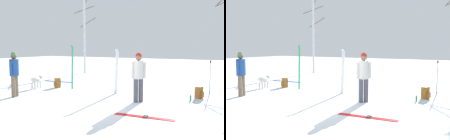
{
  "view_description": "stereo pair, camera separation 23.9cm",
  "coord_description": "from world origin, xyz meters",
  "views": [
    {
      "loc": [
        4.33,
        -5.78,
        1.93
      ],
      "look_at": [
        -0.26,
        2.39,
        1.0
      ],
      "focal_mm": 38.38,
      "sensor_mm": 36.0,
      "label": 1
    },
    {
      "loc": [
        4.53,
        -5.66,
        1.93
      ],
      "look_at": [
        -0.26,
        2.39,
        1.0
      ],
      "focal_mm": 38.38,
      "sensor_mm": 36.0,
      "label": 2
    }
  ],
  "objects": [
    {
      "name": "backpack_1",
      "position": [
        -3.35,
        2.65,
        0.21
      ],
      "size": [
        0.33,
        0.34,
        0.44
      ],
      "color": "#99591E",
      "rests_on": "ground_plane"
    },
    {
      "name": "water_bottle_0",
      "position": [
        2.68,
        2.86,
        0.1
      ],
      "size": [
        0.06,
        0.06,
        0.21
      ],
      "color": "green",
      "rests_on": "ground_plane"
    },
    {
      "name": "dog",
      "position": [
        -4.01,
        2.0,
        0.39
      ],
      "size": [
        0.33,
        0.89,
        0.57
      ],
      "color": "beige",
      "rests_on": "ground_plane"
    },
    {
      "name": "ski_pair_planted_0",
      "position": [
        -2.48,
        2.7,
        0.98
      ],
      "size": [
        0.06,
        0.23,
        1.98
      ],
      "color": "green",
      "rests_on": "ground_plane"
    },
    {
      "name": "backpack_2",
      "position": [
        2.87,
        3.46,
        0.21
      ],
      "size": [
        0.33,
        0.31,
        0.44
      ],
      "color": "#99591E",
      "rests_on": "ground_plane"
    },
    {
      "name": "ski_pair_planted_2",
      "position": [
        -0.23,
        2.72,
        0.9
      ],
      "size": [
        0.21,
        0.02,
        1.81
      ],
      "color": "white",
      "rests_on": "ground_plane"
    },
    {
      "name": "ski_pair_lying_0",
      "position": [
        -4.54,
        4.09,
        0.01
      ],
      "size": [
        1.75,
        0.39,
        0.05
      ],
      "color": "blue",
      "rests_on": "ground_plane"
    },
    {
      "name": "ski_poles_0",
      "position": [
        3.1,
        4.52,
        0.73
      ],
      "size": [
        0.07,
        0.22,
        1.36
      ],
      "color": "#B2B2BC",
      "rests_on": "ground_plane"
    },
    {
      "name": "ground_plane",
      "position": [
        0.0,
        0.0,
        0.0
      ],
      "size": [
        60.0,
        60.0,
        0.0
      ],
      "primitive_type": "plane",
      "color": "white"
    },
    {
      "name": "birch_tree_0",
      "position": [
        -5.89,
        8.39,
        3.08
      ],
      "size": [
        1.56,
        1.12,
        5.94
      ],
      "color": "silver",
      "rests_on": "ground_plane"
    },
    {
      "name": "person_3",
      "position": [
        1.12,
        1.79,
        0.98
      ],
      "size": [
        0.44,
        0.35,
        1.72
      ],
      "color": "#4C4C56",
      "rests_on": "ground_plane"
    },
    {
      "name": "person_0",
      "position": [
        -3.35,
        0.29,
        0.98
      ],
      "size": [
        0.34,
        0.5,
        1.72
      ],
      "color": "#72604C",
      "rests_on": "ground_plane"
    },
    {
      "name": "ski_pair_lying_1",
      "position": [
        1.97,
        0.21,
        0.01
      ],
      "size": [
        1.7,
        0.35,
        0.05
      ],
      "color": "red",
      "rests_on": "ground_plane"
    }
  ]
}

